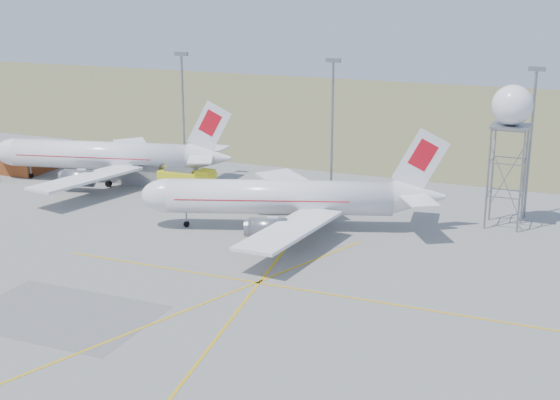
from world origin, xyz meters
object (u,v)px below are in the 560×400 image
at_px(airliner_far, 105,156).
at_px(fire_truck, 188,180).
at_px(radar_tower, 509,148).
at_px(airliner_main, 285,198).

distance_m(airliner_far, fire_truck, 15.27).
bearing_deg(radar_tower, airliner_main, -155.11).
height_order(airliner_main, airliner_far, airliner_far).
distance_m(airliner_far, radar_tower, 62.30).
height_order(airliner_far, fire_truck, airliner_far).
height_order(airliner_main, fire_truck, airliner_main).
xyz_separation_m(airliner_main, airliner_far, (-35.83, 11.41, 0.00)).
height_order(airliner_main, radar_tower, radar_tower).
bearing_deg(airliner_main, fire_truck, -48.68).
relative_size(radar_tower, fire_truck, 2.09).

